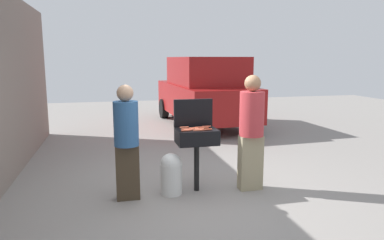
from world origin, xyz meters
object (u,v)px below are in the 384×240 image
at_px(hot_dog_10, 186,129).
at_px(hot_dog_11, 184,127).
at_px(bbq_grill, 197,139).
at_px(hot_dog_4, 204,128).
at_px(person_right, 251,129).
at_px(hot_dog_2, 208,130).
at_px(propane_tank, 171,173).
at_px(hot_dog_9, 188,130).
at_px(hot_dog_6, 194,129).
at_px(hot_dog_7, 186,131).
at_px(hot_dog_1, 206,127).
at_px(parked_minivan, 204,91).
at_px(hot_dog_3, 194,128).
at_px(hot_dog_8, 198,130).
at_px(person_left, 127,138).
at_px(hot_dog_5, 200,129).
at_px(hot_dog_0, 199,127).

height_order(hot_dog_10, hot_dog_11, same).
relative_size(bbq_grill, hot_dog_10, 7.31).
distance_m(hot_dog_4, hot_dog_10, 0.29).
bearing_deg(hot_dog_11, person_right, -12.98).
relative_size(hot_dog_2, propane_tank, 0.21).
relative_size(hot_dog_9, person_right, 0.07).
relative_size(hot_dog_6, hot_dog_10, 1.00).
relative_size(hot_dog_7, hot_dog_10, 1.00).
xyz_separation_m(hot_dog_1, parked_minivan, (1.37, 5.10, 0.06)).
xyz_separation_m(hot_dog_6, hot_dog_7, (-0.15, -0.09, 0.00)).
height_order(bbq_grill, hot_dog_4, hot_dog_4).
xyz_separation_m(hot_dog_3, hot_dog_8, (0.02, -0.16, 0.00)).
distance_m(hot_dog_4, person_left, 1.15).
relative_size(hot_dog_3, hot_dog_7, 1.00).
bearing_deg(propane_tank, hot_dog_8, -14.80).
relative_size(bbq_grill, hot_dog_3, 7.31).
distance_m(hot_dog_1, hot_dog_10, 0.36).
bearing_deg(hot_dog_7, hot_dog_5, 12.25).
xyz_separation_m(hot_dog_10, parked_minivan, (1.71, 5.22, 0.06)).
relative_size(bbq_grill, hot_dog_1, 7.31).
relative_size(bbq_grill, hot_dog_9, 7.31).
xyz_separation_m(hot_dog_9, person_right, (0.96, -0.03, -0.02)).
xyz_separation_m(hot_dog_0, hot_dog_7, (-0.25, -0.18, 0.00)).
xyz_separation_m(bbq_grill, person_left, (-1.03, -0.09, 0.08)).
xyz_separation_m(hot_dog_1, hot_dog_10, (-0.34, -0.12, 0.00)).
distance_m(hot_dog_3, hot_dog_6, 0.05).
bearing_deg(hot_dog_4, hot_dog_1, 56.68).
height_order(person_left, person_right, person_right).
relative_size(hot_dog_3, propane_tank, 0.21).
relative_size(hot_dog_2, hot_dog_11, 1.00).
bearing_deg(hot_dog_1, hot_dog_11, 177.53).
bearing_deg(person_right, parked_minivan, -113.81).
distance_m(hot_dog_2, person_right, 0.68).
distance_m(hot_dog_2, hot_dog_9, 0.28).
xyz_separation_m(hot_dog_0, hot_dog_1, (0.12, 0.04, 0.00)).
relative_size(hot_dog_8, parked_minivan, 0.03).
height_order(hot_dog_3, hot_dog_5, same).
height_order(bbq_grill, parked_minivan, parked_minivan).
bearing_deg(hot_dog_2, hot_dog_0, 113.21).
distance_m(bbq_grill, hot_dog_9, 0.24).
bearing_deg(hot_dog_10, hot_dog_6, -3.97).
height_order(hot_dog_1, hot_dog_11, same).
relative_size(hot_dog_5, person_right, 0.07).
bearing_deg(hot_dog_6, propane_tank, -178.72).
bearing_deg(hot_dog_1, hot_dog_4, -123.32).
bearing_deg(hot_dog_4, bbq_grill, 178.91).
relative_size(hot_dog_0, hot_dog_2, 1.00).
distance_m(hot_dog_4, hot_dog_7, 0.33).
bearing_deg(hot_dog_11, parked_minivan, 71.45).
height_order(person_left, parked_minivan, parked_minivan).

